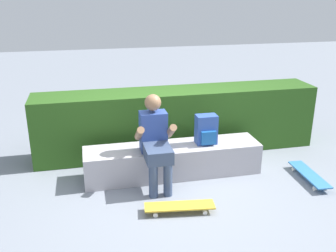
% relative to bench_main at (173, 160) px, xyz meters
% --- Properties ---
extents(ground_plane, '(24.00, 24.00, 0.00)m').
position_rel_bench_main_xyz_m(ground_plane, '(0.00, -0.44, -0.21)').
color(ground_plane, gray).
extents(bench_main, '(2.37, 0.51, 0.42)m').
position_rel_bench_main_xyz_m(bench_main, '(0.00, 0.00, 0.00)').
color(bench_main, '#A9A4AA').
rests_on(bench_main, ground).
extents(person_skater, '(0.49, 0.62, 1.17)m').
position_rel_bench_main_xyz_m(person_skater, '(-0.28, -0.22, 0.41)').
color(person_skater, '#2D4793').
rests_on(person_skater, ground).
extents(skateboard_near_person, '(0.82, 0.30, 0.09)m').
position_rel_bench_main_xyz_m(skateboard_near_person, '(-0.14, -0.94, -0.14)').
color(skateboard_near_person, gold).
rests_on(skateboard_near_person, ground).
extents(skateboard_beside_bench, '(0.23, 0.81, 0.09)m').
position_rel_bench_main_xyz_m(skateboard_beside_bench, '(1.74, -0.56, -0.14)').
color(skateboard_beside_bench, teal).
rests_on(skateboard_beside_bench, ground).
extents(backpack_on_bench, '(0.28, 0.23, 0.40)m').
position_rel_bench_main_xyz_m(backpack_on_bench, '(0.46, -0.01, 0.40)').
color(backpack_on_bench, '#2D4C99').
rests_on(backpack_on_bench, bench_main).
extents(hedge_row, '(4.27, 0.64, 0.97)m').
position_rel_bench_main_xyz_m(hedge_row, '(0.26, 0.80, 0.28)').
color(hedge_row, '#295119').
rests_on(hedge_row, ground).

